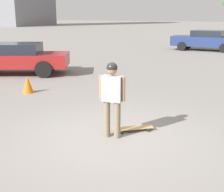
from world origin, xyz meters
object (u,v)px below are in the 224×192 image
at_px(person, 112,94).
at_px(car_parked_near, 13,58).
at_px(car_parked_far, 206,40).
at_px(traffic_cone, 28,84).
at_px(skateboard, 133,128).

distance_m(person, car_parked_near, 8.44).
height_order(car_parked_far, traffic_cone, car_parked_far).
bearing_deg(skateboard, car_parked_far, -124.81).
bearing_deg(traffic_cone, car_parked_far, 81.25).
relative_size(car_parked_far, traffic_cone, 8.24).
distance_m(car_parked_near, traffic_cone, 3.72).
height_order(skateboard, traffic_cone, traffic_cone).
bearing_deg(person, traffic_cone, 143.94).
bearing_deg(car_parked_far, car_parked_near, 67.46).
distance_m(person, car_parked_far, 17.76).
height_order(person, skateboard, person).
xyz_separation_m(person, car_parked_far, (-1.93, 17.65, -0.19)).
relative_size(person, skateboard, 1.94).
height_order(person, car_parked_near, person).
height_order(car_parked_near, traffic_cone, car_parked_near).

